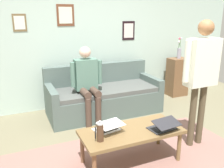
{
  "coord_description": "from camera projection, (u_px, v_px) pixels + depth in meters",
  "views": [
    {
      "loc": [
        1.43,
        2.38,
        1.8
      ],
      "look_at": [
        0.06,
        -0.75,
        0.8
      ],
      "focal_mm": 38.58,
      "sensor_mm": 36.0,
      "label": 1
    }
  ],
  "objects": [
    {
      "name": "ground_plane",
      "position": [
        139.0,
        157.0,
        3.15
      ],
      "size": [
        7.68,
        7.68,
        0.0
      ],
      "primitive_type": "plane",
      "color": "#706A51"
    },
    {
      "name": "area_rug",
      "position": [
        134.0,
        165.0,
        2.96
      ],
      "size": [
        3.09,
        1.78,
        0.01
      ],
      "primitive_type": "cube",
      "color": "#886057",
      "rests_on": "ground_plane"
    },
    {
      "name": "back_wall",
      "position": [
        85.0,
        38.0,
        4.7
      ],
      "size": [
        7.04,
        0.11,
        2.7
      ],
      "color": "#AFC7BD",
      "rests_on": "ground_plane"
    },
    {
      "name": "couch",
      "position": [
        104.0,
        97.0,
        4.5
      ],
      "size": [
        2.06,
        0.86,
        0.88
      ],
      "color": "#4E5E59",
      "rests_on": "ground_plane"
    },
    {
      "name": "coffee_table",
      "position": [
        131.0,
        134.0,
        2.94
      ],
      "size": [
        1.25,
        0.56,
        0.44
      ],
      "color": "brown",
      "rests_on": "ground_plane"
    },
    {
      "name": "laptop_left",
      "position": [
        108.0,
        127.0,
        2.9
      ],
      "size": [
        0.35,
        0.37,
        0.13
      ],
      "color": "silver",
      "rests_on": "coffee_table"
    },
    {
      "name": "laptop_center",
      "position": [
        163.0,
        126.0,
        2.93
      ],
      "size": [
        0.36,
        0.32,
        0.14
      ],
      "color": "#28282D",
      "rests_on": "coffee_table"
    },
    {
      "name": "french_press",
      "position": [
        100.0,
        132.0,
        2.65
      ],
      "size": [
        0.1,
        0.08,
        0.25
      ],
      "color": "#4C3323",
      "rests_on": "coffee_table"
    },
    {
      "name": "side_shelf",
      "position": [
        177.0,
        77.0,
        5.45
      ],
      "size": [
        0.42,
        0.32,
        0.85
      ],
      "color": "brown",
      "rests_on": "ground_plane"
    },
    {
      "name": "flower_vase",
      "position": [
        179.0,
        51.0,
        5.28
      ],
      "size": [
        0.09,
        0.11,
        0.46
      ],
      "color": "#9996A9",
      "rests_on": "side_shelf"
    },
    {
      "name": "person_standing",
      "position": [
        202.0,
        68.0,
        3.16
      ],
      "size": [
        0.6,
        0.2,
        1.73
      ],
      "color": "brown",
      "rests_on": "ground_plane"
    },
    {
      "name": "person_seated",
      "position": [
        87.0,
        80.0,
        4.04
      ],
      "size": [
        0.55,
        0.51,
        1.28
      ],
      "color": "#4A382E",
      "rests_on": "ground_plane"
    }
  ]
}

